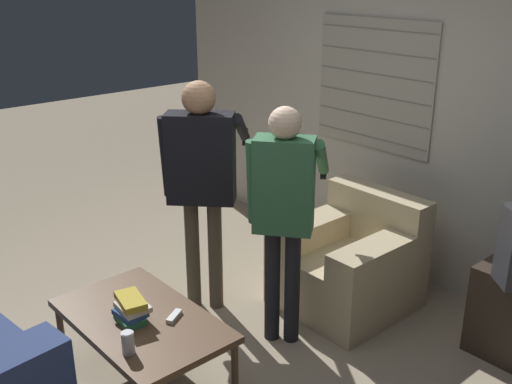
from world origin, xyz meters
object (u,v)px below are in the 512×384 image
(person_right_standing, at_px, (284,201))
(book_stack, at_px, (131,309))
(coffee_table, at_px, (142,323))
(soda_can, at_px, (128,343))
(armchair_beige, at_px, (351,262))
(spare_remote, at_px, (174,316))
(person_left_standing, at_px, (201,169))

(person_right_standing, distance_m, book_stack, 1.10)
(coffee_table, relative_size, soda_can, 8.45)
(coffee_table, height_order, book_stack, book_stack)
(armchair_beige, height_order, spare_remote, armchair_beige)
(armchair_beige, relative_size, soda_can, 6.82)
(person_right_standing, bearing_deg, coffee_table, -139.04)
(soda_can, bearing_deg, person_left_standing, 125.28)
(spare_remote, bearing_deg, book_stack, -154.98)
(soda_can, relative_size, spare_remote, 0.95)
(soda_can, height_order, spare_remote, soda_can)
(armchair_beige, relative_size, book_stack, 3.48)
(spare_remote, bearing_deg, armchair_beige, 58.13)
(person_right_standing, distance_m, soda_can, 1.24)
(coffee_table, relative_size, person_left_standing, 0.65)
(person_left_standing, height_order, person_right_standing, person_left_standing)
(coffee_table, bearing_deg, person_left_standing, 120.64)
(spare_remote, bearing_deg, soda_can, -101.49)
(person_right_standing, relative_size, soda_can, 12.38)
(book_stack, bearing_deg, armchair_beige, 83.47)
(person_left_standing, relative_size, spare_remote, 12.32)
(armchair_beige, distance_m, spare_remote, 1.49)
(armchair_beige, xyz_separation_m, spare_remote, (-0.06, -1.48, 0.15))
(armchair_beige, height_order, coffee_table, armchair_beige)
(armchair_beige, bearing_deg, book_stack, 83.99)
(person_right_standing, distance_m, spare_remote, 0.94)
(coffee_table, height_order, person_right_standing, person_right_standing)
(person_right_standing, bearing_deg, armchair_beige, 52.52)
(person_left_standing, distance_m, soda_can, 1.36)
(coffee_table, bearing_deg, spare_remote, 45.32)
(book_stack, bearing_deg, spare_remote, 54.74)
(person_left_standing, height_order, book_stack, person_left_standing)
(armchair_beige, bearing_deg, person_right_standing, 90.56)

